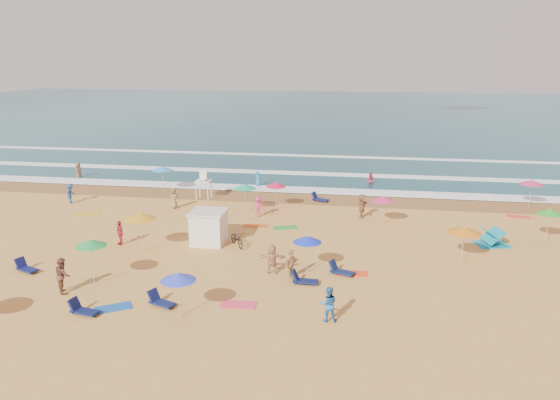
# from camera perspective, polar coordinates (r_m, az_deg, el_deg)

# --- Properties ---
(ground) EXTENTS (220.00, 220.00, 0.00)m
(ground) POSITION_cam_1_polar(r_m,az_deg,el_deg) (34.76, -6.24, -4.70)
(ground) COLOR gold
(ground) RESTS_ON ground
(ocean) EXTENTS (220.00, 140.00, 0.18)m
(ocean) POSITION_cam_1_polar(r_m,az_deg,el_deg) (116.43, 4.98, 9.08)
(ocean) COLOR #0C4756
(ocean) RESTS_ON ground
(wet_sand) EXTENTS (220.00, 220.00, 0.00)m
(wet_sand) POSITION_cam_1_polar(r_m,az_deg,el_deg) (46.39, -2.12, 0.39)
(wet_sand) COLOR olive
(wet_sand) RESTS_ON ground
(surf_foam) EXTENTS (200.00, 18.70, 0.05)m
(surf_foam) POSITION_cam_1_polar(r_m,az_deg,el_deg) (54.80, -0.29, 2.76)
(surf_foam) COLOR white
(surf_foam) RESTS_ON ground
(cabana) EXTENTS (2.00, 2.00, 2.00)m
(cabana) POSITION_cam_1_polar(r_m,az_deg,el_deg) (34.91, -7.45, -2.92)
(cabana) COLOR silver
(cabana) RESTS_ON ground
(cabana_roof) EXTENTS (2.20, 2.20, 0.12)m
(cabana_roof) POSITION_cam_1_polar(r_m,az_deg,el_deg) (34.61, -7.51, -1.24)
(cabana_roof) COLOR silver
(cabana_roof) RESTS_ON cabana
(bicycle) EXTENTS (1.59, 1.89, 0.98)m
(bicycle) POSITION_cam_1_polar(r_m,az_deg,el_deg) (34.31, -4.52, -4.06)
(bicycle) COLOR black
(bicycle) RESTS_ON ground
(lifeguard_stand) EXTENTS (1.20, 1.20, 2.10)m
(lifeguard_stand) POSITION_cam_1_polar(r_m,az_deg,el_deg) (45.67, -7.99, 1.37)
(lifeguard_stand) COLOR white
(lifeguard_stand) RESTS_ON ground
(beach_umbrellas) EXTENTS (56.82, 31.40, 0.79)m
(beach_umbrellas) POSITION_cam_1_polar(r_m,az_deg,el_deg) (34.04, -6.10, -1.42)
(beach_umbrellas) COLOR green
(beach_umbrellas) RESTS_ON ground
(loungers) EXTENTS (40.79, 22.86, 0.34)m
(loungers) POSITION_cam_1_polar(r_m,az_deg,el_deg) (30.96, 5.32, -6.84)
(loungers) COLOR #0F154E
(loungers) RESTS_ON ground
(towels) EXTENTS (50.53, 27.84, 0.03)m
(towels) POSITION_cam_1_polar(r_m,az_deg,el_deg) (33.77, -14.41, -5.66)
(towels) COLOR #B54116
(towels) RESTS_ON ground
(popup_tents) EXTENTS (6.40, 11.13, 1.20)m
(popup_tents) POSITION_cam_1_polar(r_m,az_deg,el_deg) (33.35, 26.27, -5.97)
(popup_tents) COLOR #EF358D
(popup_tents) RESTS_ON ground
(beachgoers) EXTENTS (34.97, 27.85, 2.07)m
(beachgoers) POSITION_cam_1_polar(r_m,az_deg,el_deg) (38.28, -9.38, -1.71)
(beachgoers) COLOR #C03047
(beachgoers) RESTS_ON ground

